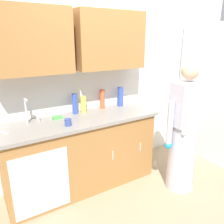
# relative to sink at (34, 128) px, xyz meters

# --- Properties ---
(ground_plane) EXTENTS (9.00, 9.00, 0.00)m
(ground_plane) POSITION_rel_sink_xyz_m (1.10, -0.71, -0.93)
(ground_plane) COLOR #998466
(kitchen_wall_with_uppers) EXTENTS (4.80, 0.44, 2.70)m
(kitchen_wall_with_uppers) POSITION_rel_sink_xyz_m (0.96, 0.29, 0.55)
(kitchen_wall_with_uppers) COLOR silver
(kitchen_wall_with_uppers) RESTS_ON ground
(closet_door_panel) EXTENTS (0.04, 1.10, 2.10)m
(closet_door_panel) POSITION_rel_sink_xyz_m (2.55, -0.31, 0.12)
(closet_door_panel) COLOR silver
(closet_door_panel) RESTS_ON ground
(counter_cabinet) EXTENTS (1.90, 0.62, 0.90)m
(counter_cabinet) POSITION_rel_sink_xyz_m (0.54, -0.01, -0.48)
(counter_cabinet) COLOR #9E6B38
(counter_cabinet) RESTS_ON ground
(countertop) EXTENTS (1.96, 0.66, 0.04)m
(countertop) POSITION_rel_sink_xyz_m (0.55, -0.01, -0.01)
(countertop) COLOR gray
(countertop) RESTS_ON counter_cabinet
(sink) EXTENTS (0.50, 0.36, 0.35)m
(sink) POSITION_rel_sink_xyz_m (0.00, 0.00, 0.00)
(sink) COLOR #B7BABF
(sink) RESTS_ON counter_cabinet
(person_at_sink) EXTENTS (0.55, 0.34, 1.62)m
(person_at_sink) POSITION_rel_sink_xyz_m (1.61, -0.72, -0.23)
(person_at_sink) COLOR white
(person_at_sink) RESTS_ON ground
(bottle_soap) EXTENTS (0.07, 0.07, 0.27)m
(bottle_soap) POSITION_rel_sink_xyz_m (0.99, 0.22, 0.15)
(bottle_soap) COLOR #E05933
(bottle_soap) RESTS_ON countertop
(bottle_dish_liquid) EXTENTS (0.07, 0.07, 0.26)m
(bottle_dish_liquid) POSITION_rel_sink_xyz_m (0.57, 0.20, 0.15)
(bottle_dish_liquid) COLOR #334CB2
(bottle_dish_liquid) RESTS_ON countertop
(bottle_cleaner_spray) EXTENTS (0.07, 0.07, 0.22)m
(bottle_cleaner_spray) POSITION_rel_sink_xyz_m (0.69, 0.19, 0.12)
(bottle_cleaner_spray) COLOR #D8D14C
(bottle_cleaner_spray) RESTS_ON countertop
(bottle_water_tall) EXTENTS (0.08, 0.08, 0.28)m
(bottle_water_tall) POSITION_rel_sink_xyz_m (1.27, 0.19, 0.15)
(bottle_water_tall) COLOR #334CB2
(bottle_water_tall) RESTS_ON countertop
(cup_by_sink) EXTENTS (0.08, 0.08, 0.08)m
(cup_by_sink) POSITION_rel_sink_xyz_m (0.34, -0.17, 0.05)
(cup_by_sink) COLOR #33478C
(cup_by_sink) RESTS_ON countertop
(sponge) EXTENTS (0.11, 0.07, 0.03)m
(sponge) POSITION_rel_sink_xyz_m (0.31, 0.13, 0.03)
(sponge) COLOR #4CBF4C
(sponge) RESTS_ON countertop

